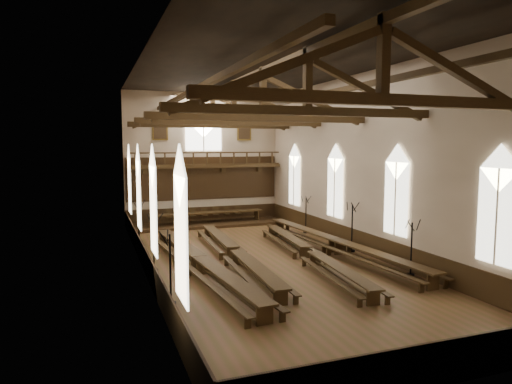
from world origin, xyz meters
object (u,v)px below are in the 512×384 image
refectory_row_d (336,243)px  candelabrum_right_far (306,222)px  candelabrum_left_far (139,229)px  candelabrum_right_mid (352,237)px  refectory_row_c (310,252)px  refectory_row_b (235,252)px  high_table (207,214)px  candelabrum_right_near (411,259)px  dais (207,224)px  candelabrum_left_mid (154,254)px  candelabrum_left_near (171,282)px  refectory_row_a (199,260)px

refectory_row_d → candelabrum_right_far: bearing=80.2°
refectory_row_d → candelabrum_left_far: candelabrum_left_far is taller
candelabrum_right_mid → candelabrum_right_far: size_ratio=1.11×
refectory_row_c → candelabrum_right_mid: bearing=21.1°
candelabrum_right_mid → candelabrum_right_far: candelabrum_right_mid is taller
refectory_row_b → candelabrum_right_mid: size_ratio=5.00×
high_table → candelabrum_right_near: bearing=-70.5°
refectory_row_d → candelabrum_right_near: 5.14m
dais → candelabrum_left_mid: candelabrum_left_mid is taller
refectory_row_b → refectory_row_c: (3.67, -1.32, -0.02)m
high_table → candelabrum_right_near: 17.08m
candelabrum_left_near → candelabrum_right_far: size_ratio=1.13×
refectory_row_c → high_table: size_ratio=1.62×
candelabrum_right_near → candelabrum_right_mid: 5.10m
candelabrum_left_mid → candelabrum_right_far: bearing=29.2°
candelabrum_left_mid → refectory_row_d: bearing=1.4°
refectory_row_b → refectory_row_d: bearing=-1.4°
dais → refectory_row_d: bearing=-67.1°
candelabrum_left_near → candelabrum_right_mid: size_ratio=1.02×
candelabrum_right_mid → refectory_row_c: bearing=-158.9°
high_table → candelabrum_left_far: bearing=-142.0°
candelabrum_left_far → candelabrum_right_mid: candelabrum_right_mid is taller
dais → candelabrum_left_far: (-5.40, -4.22, 0.71)m
refectory_row_d → candelabrum_right_far: candelabrum_right_far is taller
refectory_row_b → candelabrum_left_mid: (-4.20, -0.38, 0.33)m
candelabrum_left_far → candelabrum_left_mid: bearing=-90.0°
refectory_row_b → dais: bearing=83.7°
refectory_row_c → candelabrum_left_mid: candelabrum_left_mid is taller
high_table → refectory_row_c: bearing=-78.6°
candelabrum_right_near → dais: bearing=109.5°
high_table → candelabrum_left_near: bearing=-108.4°
refectory_row_c → refectory_row_a: bearing=179.4°
refectory_row_c → candelabrum_right_near: (3.23, -3.85, 0.29)m
candelabrum_right_near → candelabrum_right_far: candelabrum_right_near is taller
refectory_row_c → high_table: high_table is taller
refectory_row_c → high_table: (-2.46, 12.25, 0.38)m
dais → high_table: high_table is taller
candelabrum_right_mid → candelabrum_right_far: bearing=90.0°
candelabrum_left_far → high_table: bearing=38.0°
high_table → candelabrum_right_mid: size_ratio=3.05×
candelabrum_right_far → refectory_row_a: bearing=-142.1°
candelabrum_left_far → candelabrum_right_mid: 13.01m
candelabrum_left_mid → refectory_row_a: bearing=-23.5°
refectory_row_d → candelabrum_right_far: size_ratio=5.88×
candelabrum_left_far → candelabrum_right_far: (11.10, -0.90, -0.03)m
high_table → refectory_row_b: bearing=-96.3°
refectory_row_c → candelabrum_right_far: (3.23, 7.13, 0.27)m
refectory_row_c → refectory_row_d: 2.50m
candelabrum_right_near → candelabrum_right_far: (0.00, 10.99, -0.03)m
refectory_row_a → candelabrum_left_near: (-2.02, -4.00, 0.31)m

